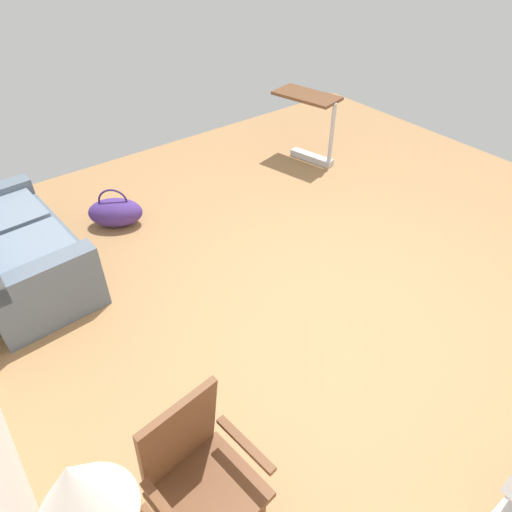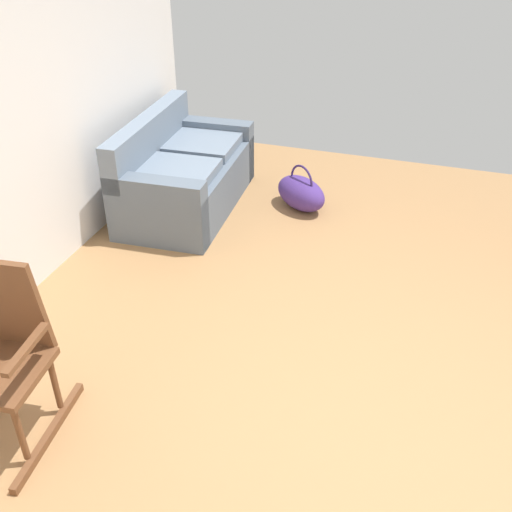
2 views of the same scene
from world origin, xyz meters
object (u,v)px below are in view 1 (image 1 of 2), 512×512
object	(u,v)px
couch	(14,253)
rocking_chair	(199,479)
duffel_bag	(115,212)
floor_lamp	(86,505)
overbed_table	(311,120)

from	to	relation	value
couch	rocking_chair	world-z (taller)	rocking_chair
rocking_chair	duffel_bag	xyz separation A→B (m)	(3.05, -0.85, -0.35)
duffel_bag	floor_lamp	bearing A→B (deg)	157.55
rocking_chair	floor_lamp	size ratio (longest dim) A/B	0.71
overbed_table	duffel_bag	xyz separation A→B (m)	(0.13, 2.62, -0.38)
rocking_chair	overbed_table	bearing A→B (deg)	-49.98
rocking_chair	overbed_table	world-z (taller)	rocking_chair
couch	rocking_chair	bearing A→B (deg)	-175.92
couch	overbed_table	bearing A→B (deg)	-87.29
couch	rocking_chair	distance (m)	2.76
duffel_bag	couch	bearing A→B (deg)	106.04
couch	overbed_table	xyz separation A→B (m)	(0.17, -3.67, 0.23)
overbed_table	floor_lamp	bearing A→B (deg)	128.00
couch	overbed_table	distance (m)	3.68
duffel_bag	rocking_chair	bearing A→B (deg)	164.37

